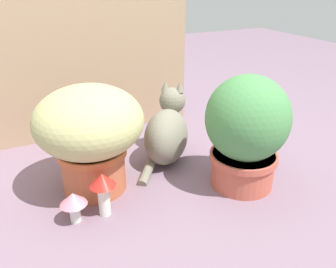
# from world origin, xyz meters

# --- Properties ---
(ground_plane) EXTENTS (6.00, 6.00, 0.00)m
(ground_plane) POSITION_xyz_m (0.00, 0.00, 0.00)
(ground_plane) COLOR slate
(cardboard_backdrop) EXTENTS (1.08, 0.03, 0.76)m
(cardboard_backdrop) POSITION_xyz_m (-0.04, 0.60, 0.38)
(cardboard_backdrop) COLOR tan
(cardboard_backdrop) RESTS_ON ground
(grass_planter) EXTENTS (0.37, 0.37, 0.38)m
(grass_planter) POSITION_xyz_m (-0.10, 0.12, 0.22)
(grass_planter) COLOR #BE603D
(grass_planter) RESTS_ON ground
(leafy_planter) EXTENTS (0.29, 0.29, 0.41)m
(leafy_planter) POSITION_xyz_m (0.39, -0.09, 0.22)
(leafy_planter) COLOR #C25946
(leafy_planter) RESTS_ON ground
(cat) EXTENTS (0.33, 0.32, 0.32)m
(cat) POSITION_xyz_m (0.22, 0.20, 0.12)
(cat) COLOR gray
(cat) RESTS_ON ground
(mushroom_ornament_pink) EXTENTS (0.08, 0.08, 0.10)m
(mushroom_ornament_pink) POSITION_xyz_m (-0.21, -0.04, 0.07)
(mushroom_ornament_pink) COLOR silver
(mushroom_ornament_pink) RESTS_ON ground
(mushroom_ornament_red) EXTENTS (0.08, 0.08, 0.15)m
(mushroom_ornament_red) POSITION_xyz_m (-0.11, -0.04, 0.10)
(mushroom_ornament_red) COLOR silver
(mushroom_ornament_red) RESTS_ON ground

